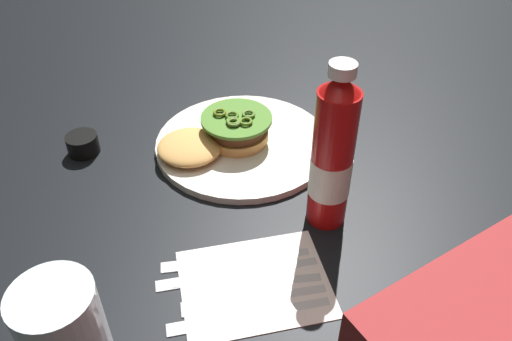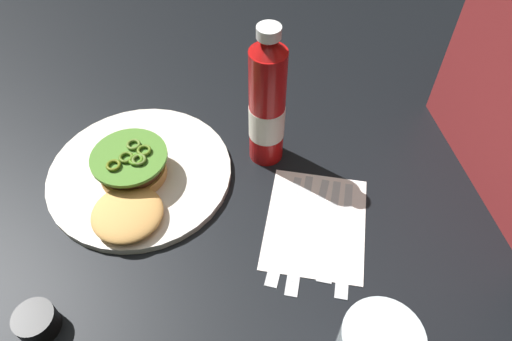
# 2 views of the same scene
# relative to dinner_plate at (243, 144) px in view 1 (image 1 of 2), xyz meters

# --- Properties ---
(ground_plane) EXTENTS (3.00, 3.00, 0.00)m
(ground_plane) POSITION_rel_dinner_plate_xyz_m (0.14, 0.04, -0.01)
(ground_plane) COLOR black
(dinner_plate) EXTENTS (0.30, 0.30, 0.01)m
(dinner_plate) POSITION_rel_dinner_plate_xyz_m (0.00, 0.00, 0.00)
(dinner_plate) COLOR silver
(dinner_plate) RESTS_ON ground_plane
(burger_sandwich) EXTENTS (0.20, 0.12, 0.05)m
(burger_sandwich) POSITION_rel_dinner_plate_xyz_m (0.04, -0.01, 0.03)
(burger_sandwich) COLOR tan
(burger_sandwich) RESTS_ON dinner_plate
(ketchup_bottle) EXTENTS (0.06, 0.06, 0.25)m
(ketchup_bottle) POSITION_rel_dinner_plate_xyz_m (-0.01, 0.21, 0.10)
(ketchup_bottle) COLOR #AF0F0F
(ketchup_bottle) RESTS_ON ground_plane
(water_glass) EXTENTS (0.08, 0.08, 0.14)m
(water_glass) POSITION_rel_dinner_plate_xyz_m (0.37, 0.26, 0.06)
(water_glass) COLOR silver
(water_glass) RESTS_ON ground_plane
(condiment_cup) EXTENTS (0.05, 0.05, 0.03)m
(condiment_cup) POSITION_rel_dinner_plate_xyz_m (0.24, -0.13, 0.01)
(condiment_cup) COLOR black
(condiment_cup) RESTS_ON ground_plane
(napkin) EXTENTS (0.23, 0.20, 0.00)m
(napkin) POSITION_rel_dinner_plate_xyz_m (0.14, 0.26, -0.00)
(napkin) COLOR white
(napkin) RESTS_ON ground_plane
(table_knife) EXTENTS (0.19, 0.10, 0.00)m
(table_knife) POSITION_rel_dinner_plate_xyz_m (0.15, 0.21, -0.00)
(table_knife) COLOR silver
(table_knife) RESTS_ON napkin
(butter_knife) EXTENTS (0.21, 0.09, 0.00)m
(butter_knife) POSITION_rel_dinner_plate_xyz_m (0.16, 0.23, -0.00)
(butter_knife) COLOR silver
(butter_knife) RESTS_ON napkin
(spoon_utensil) EXTENTS (0.17, 0.09, 0.00)m
(spoon_utensil) POSITION_rel_dinner_plate_xyz_m (0.17, 0.25, -0.00)
(spoon_utensil) COLOR silver
(spoon_utensil) RESTS_ON napkin
(fork_utensil) EXTENTS (0.18, 0.08, 0.00)m
(fork_utensil) POSITION_rel_dinner_plate_xyz_m (0.17, 0.28, -0.00)
(fork_utensil) COLOR silver
(fork_utensil) RESTS_ON napkin
(steak_knife) EXTENTS (0.19, 0.08, 0.00)m
(steak_knife) POSITION_rel_dinner_plate_xyz_m (0.18, 0.30, -0.00)
(steak_knife) COLOR silver
(steak_knife) RESTS_ON napkin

